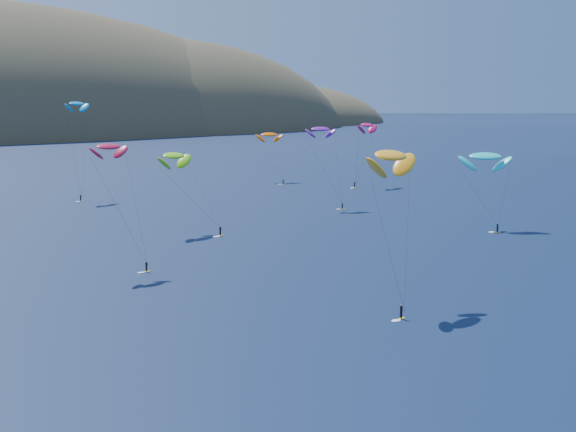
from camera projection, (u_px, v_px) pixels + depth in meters
The scene contains 8 objects.
kitesurfer_2 at pixel (391, 156), 110.53m from camera, with size 11.01×12.33×23.32m.
kitesurfer_3 at pixel (174, 156), 166.12m from camera, with size 11.14×14.09×18.50m.
kitesurfer_4 at pixel (77, 104), 215.71m from camera, with size 8.40×9.38×27.91m.
kitesurfer_5 at pixel (485, 156), 172.05m from camera, with size 11.27×12.73×18.31m.
kitesurfer_6 at pixel (321, 129), 201.13m from camera, with size 8.12×10.33×21.78m.
kitesurfer_8 at pixel (367, 125), 246.58m from camera, with size 12.36×6.56×21.07m.
kitesurfer_9 at pixel (108, 147), 130.18m from camera, with size 8.03×7.56×22.21m.
kitesurfer_11 at pixel (269, 134), 259.97m from camera, with size 9.09×15.37×17.40m.
Camera 1 is at (-70.86, -28.55, 29.54)m, focal length 50.00 mm.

